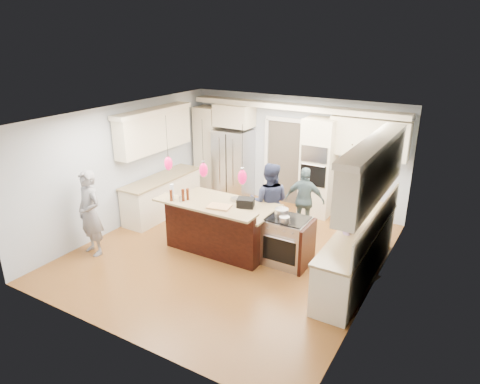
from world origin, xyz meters
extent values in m
plane|color=#935F28|center=(0.00, 0.00, 0.00)|extent=(6.00, 6.00, 0.00)
cube|color=#B2BCC6|center=(0.00, 3.00, 1.35)|extent=(5.50, 0.04, 2.70)
cube|color=#B2BCC6|center=(0.00, -3.00, 1.35)|extent=(5.50, 0.04, 2.70)
cube|color=#B2BCC6|center=(-2.75, 0.00, 1.35)|extent=(0.04, 6.00, 2.70)
cube|color=#B2BCC6|center=(2.75, 0.00, 1.35)|extent=(0.04, 6.00, 2.70)
cube|color=white|center=(0.00, 0.00, 2.70)|extent=(5.50, 6.00, 0.04)
cube|color=#B7B7BC|center=(-1.55, 2.64, 0.90)|extent=(0.90, 0.70, 1.80)
cube|color=beige|center=(0.75, 2.67, 1.15)|extent=(0.72, 0.64, 2.30)
cube|color=black|center=(0.75, 2.34, 1.55)|extent=(0.60, 0.02, 0.35)
cube|color=black|center=(0.75, 2.34, 1.05)|extent=(0.60, 0.02, 0.50)
cylinder|color=#B7B7BC|center=(0.75, 2.31, 1.30)|extent=(0.55, 0.02, 0.02)
cube|color=beige|center=(-2.35, 2.70, 1.15)|extent=(0.60, 0.58, 2.30)
cube|color=beige|center=(-1.55, 2.70, 2.15)|extent=(0.95, 0.58, 0.55)
cube|color=beige|center=(1.80, 2.82, 1.95)|extent=(1.70, 0.35, 0.85)
cube|color=beige|center=(0.00, 2.80, 2.48)|extent=(5.30, 0.38, 0.12)
cube|color=#4C443A|center=(-0.25, 2.99, 1.05)|extent=(0.90, 0.06, 2.10)
cube|color=white|center=(-0.25, 2.95, 2.13)|extent=(1.04, 0.06, 0.10)
cube|color=beige|center=(2.40, 0.30, 0.44)|extent=(0.60, 3.00, 0.88)
cube|color=tan|center=(2.40, 0.30, 0.90)|extent=(0.64, 3.05, 0.04)
cube|color=beige|center=(2.52, 0.30, 1.98)|extent=(0.35, 3.00, 0.85)
cube|color=beige|center=(2.51, 0.30, 2.46)|extent=(0.37, 3.10, 0.10)
cube|color=beige|center=(-2.40, 0.80, 0.44)|extent=(0.60, 2.20, 0.88)
cube|color=tan|center=(-2.40, 0.80, 0.90)|extent=(0.64, 2.25, 0.04)
cube|color=beige|center=(-2.52, 0.80, 1.98)|extent=(0.35, 2.20, 0.85)
cube|color=beige|center=(-2.51, 0.80, 2.46)|extent=(0.37, 2.30, 0.10)
cube|color=black|center=(-0.25, 0.15, 0.44)|extent=(2.00, 1.00, 0.88)
cube|color=tan|center=(-0.25, 0.15, 0.90)|extent=(2.10, 1.10, 0.04)
cube|color=black|center=(-0.25, -0.41, 0.54)|extent=(2.00, 0.12, 1.08)
cube|color=tan|center=(-0.25, -0.55, 1.10)|extent=(2.10, 0.42, 0.04)
cube|color=black|center=(0.20, 0.23, 1.01)|extent=(0.39, 0.35, 0.17)
cube|color=#B7B7BC|center=(1.13, 0.15, 0.45)|extent=(0.76, 0.66, 0.90)
cube|color=black|center=(1.13, -0.19, 0.40)|extent=(0.65, 0.01, 0.45)
cube|color=black|center=(1.13, 0.15, 0.91)|extent=(0.72, 0.59, 0.02)
cube|color=black|center=(1.54, 0.15, 0.44)|extent=(0.06, 0.71, 0.88)
cylinder|color=black|center=(-1.05, -0.51, 2.33)|extent=(0.01, 0.01, 0.75)
ellipsoid|color=#BC0B41|center=(-1.05, -0.51, 1.80)|extent=(0.15, 0.15, 0.26)
cylinder|color=black|center=(-0.25, -0.51, 2.33)|extent=(0.01, 0.01, 0.75)
ellipsoid|color=#BC0B41|center=(-0.25, -0.51, 1.80)|extent=(0.15, 0.15, 0.26)
cylinder|color=black|center=(0.55, -0.51, 2.33)|extent=(0.01, 0.01, 0.75)
ellipsoid|color=#BC0B41|center=(0.55, -0.51, 1.80)|extent=(0.15, 0.15, 0.26)
imported|color=gray|center=(-2.30, -1.41, 0.85)|extent=(0.68, 0.51, 1.69)
imported|color=#272E4C|center=(0.40, 0.85, 0.84)|extent=(0.97, 0.86, 1.67)
imported|color=#475F63|center=(0.88, 1.60, 0.73)|extent=(0.90, 0.50, 1.45)
imported|color=#AB87B6|center=(2.25, 0.43, 0.91)|extent=(0.91, 1.29, 1.82)
cube|color=olive|center=(2.40, 0.20, 0.01)|extent=(0.83, 1.02, 0.01)
cylinder|color=silver|center=(-0.94, -0.58, 1.27)|extent=(0.08, 0.08, 0.30)
cylinder|color=#4E200E|center=(-0.72, -0.53, 1.24)|extent=(0.06, 0.06, 0.23)
cylinder|color=#4E200E|center=(-0.91, -0.65, 1.23)|extent=(0.07, 0.07, 0.22)
cylinder|color=#4E200E|center=(-0.68, -0.44, 1.23)|extent=(0.06, 0.06, 0.23)
cylinder|color=#B7B7BC|center=(-0.74, -0.59, 1.18)|extent=(0.08, 0.08, 0.11)
cube|color=tan|center=(0.04, -0.47, 1.14)|extent=(0.46, 0.36, 0.03)
cylinder|color=#B7B7BC|center=(1.00, 0.16, 1.00)|extent=(0.26, 0.26, 0.15)
cylinder|color=#B7B7BC|center=(1.14, -0.02, 0.97)|extent=(0.19, 0.19, 0.10)
camera|label=1|loc=(3.99, -6.44, 4.09)|focal=32.00mm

